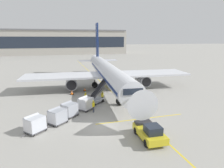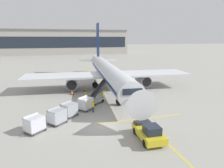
{
  "view_description": "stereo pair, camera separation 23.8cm",
  "coord_description": "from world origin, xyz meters",
  "px_view_note": "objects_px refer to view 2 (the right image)",
  "views": [
    {
      "loc": [
        -4.86,
        -21.03,
        10.23
      ],
      "look_at": [
        4.19,
        10.22,
        2.74
      ],
      "focal_mm": 32.05,
      "sensor_mm": 36.0,
      "label": 1
    },
    {
      "loc": [
        -4.64,
        -21.1,
        10.23
      ],
      "look_at": [
        4.19,
        10.22,
        2.74
      ],
      "focal_mm": 32.05,
      "sensor_mm": 36.0,
      "label": 2
    }
  ],
  "objects_px": {
    "ground_crew_by_loader": "(102,96)",
    "safety_cone_wingtip": "(85,89)",
    "safety_cone_nose_mark": "(72,92)",
    "pushback_tug": "(149,132)",
    "parked_airplane": "(108,72)",
    "safety_cone_engine_keepout": "(86,96)",
    "baggage_cart_third": "(57,116)",
    "baggage_cart_fourth": "(34,123)",
    "belt_loader": "(95,98)",
    "baggage_cart_lead": "(85,103)",
    "ground_crew_by_carts": "(93,105)",
    "ground_crew_marshaller": "(86,97)",
    "baggage_cart_second": "(69,109)"
  },
  "relations": [
    {
      "from": "baggage_cart_lead",
      "to": "ground_crew_by_carts",
      "type": "height_order",
      "value": "baggage_cart_lead"
    },
    {
      "from": "safety_cone_wingtip",
      "to": "safety_cone_nose_mark",
      "type": "bearing_deg",
      "value": -145.03
    },
    {
      "from": "baggage_cart_second",
      "to": "baggage_cart_third",
      "type": "relative_size",
      "value": 1.0
    },
    {
      "from": "belt_loader",
      "to": "safety_cone_nose_mark",
      "type": "relative_size",
      "value": 6.1
    },
    {
      "from": "parked_airplane",
      "to": "pushback_tug",
      "type": "distance_m",
      "value": 22.27
    },
    {
      "from": "parked_airplane",
      "to": "baggage_cart_fourth",
      "type": "height_order",
      "value": "parked_airplane"
    },
    {
      "from": "parked_airplane",
      "to": "baggage_cart_lead",
      "type": "height_order",
      "value": "parked_airplane"
    },
    {
      "from": "parked_airplane",
      "to": "safety_cone_engine_keepout",
      "type": "distance_m",
      "value": 8.32
    },
    {
      "from": "ground_crew_by_loader",
      "to": "safety_cone_wingtip",
      "type": "bearing_deg",
      "value": 103.09
    },
    {
      "from": "pushback_tug",
      "to": "ground_crew_by_carts",
      "type": "xyz_separation_m",
      "value": [
        -4.06,
        9.27,
        0.17
      ]
    },
    {
      "from": "ground_crew_by_carts",
      "to": "safety_cone_nose_mark",
      "type": "distance_m",
      "value": 10.36
    },
    {
      "from": "belt_loader",
      "to": "ground_crew_by_carts",
      "type": "height_order",
      "value": "belt_loader"
    },
    {
      "from": "baggage_cart_third",
      "to": "safety_cone_engine_keepout",
      "type": "height_order",
      "value": "baggage_cart_third"
    },
    {
      "from": "ground_crew_by_loader",
      "to": "safety_cone_wingtip",
      "type": "xyz_separation_m",
      "value": [
        -1.78,
        7.67,
        -0.67
      ]
    },
    {
      "from": "ground_crew_by_carts",
      "to": "safety_cone_wingtip",
      "type": "bearing_deg",
      "value": 87.28
    },
    {
      "from": "belt_loader",
      "to": "ground_crew_by_carts",
      "type": "distance_m",
      "value": 4.05
    },
    {
      "from": "belt_loader",
      "to": "baggage_cart_third",
      "type": "relative_size",
      "value": 1.79
    },
    {
      "from": "baggage_cart_lead",
      "to": "baggage_cart_second",
      "type": "relative_size",
      "value": 1.0
    },
    {
      "from": "belt_loader",
      "to": "ground_crew_by_carts",
      "type": "relative_size",
      "value": 2.63
    },
    {
      "from": "parked_airplane",
      "to": "baggage_cart_fourth",
      "type": "bearing_deg",
      "value": -127.27
    },
    {
      "from": "baggage_cart_second",
      "to": "baggage_cart_third",
      "type": "distance_m",
      "value": 2.52
    },
    {
      "from": "baggage_cart_second",
      "to": "baggage_cart_third",
      "type": "height_order",
      "value": "same"
    },
    {
      "from": "baggage_cart_lead",
      "to": "safety_cone_engine_keepout",
      "type": "height_order",
      "value": "baggage_cart_lead"
    },
    {
      "from": "parked_airplane",
      "to": "safety_cone_wingtip",
      "type": "distance_m",
      "value": 5.86
    },
    {
      "from": "ground_crew_by_loader",
      "to": "ground_crew_marshaller",
      "type": "bearing_deg",
      "value": 177.35
    },
    {
      "from": "ground_crew_marshaller",
      "to": "safety_cone_nose_mark",
      "type": "distance_m",
      "value": 5.94
    },
    {
      "from": "belt_loader",
      "to": "pushback_tug",
      "type": "height_order",
      "value": "belt_loader"
    },
    {
      "from": "ground_crew_by_carts",
      "to": "safety_cone_nose_mark",
      "type": "relative_size",
      "value": 2.32
    },
    {
      "from": "belt_loader",
      "to": "ground_crew_by_loader",
      "type": "bearing_deg",
      "value": 18.23
    },
    {
      "from": "baggage_cart_lead",
      "to": "baggage_cart_third",
      "type": "relative_size",
      "value": 1.0
    },
    {
      "from": "parked_airplane",
      "to": "safety_cone_wingtip",
      "type": "relative_size",
      "value": 64.04
    },
    {
      "from": "safety_cone_nose_mark",
      "to": "baggage_cart_fourth",
      "type": "bearing_deg",
      "value": -110.27
    },
    {
      "from": "baggage_cart_third",
      "to": "baggage_cart_fourth",
      "type": "height_order",
      "value": "same"
    },
    {
      "from": "parked_airplane",
      "to": "pushback_tug",
      "type": "bearing_deg",
      "value": -93.77
    },
    {
      "from": "baggage_cart_lead",
      "to": "pushback_tug",
      "type": "distance_m",
      "value": 11.68
    },
    {
      "from": "safety_cone_engine_keepout",
      "to": "pushback_tug",
      "type": "bearing_deg",
      "value": -76.4
    },
    {
      "from": "safety_cone_nose_mark",
      "to": "pushback_tug",
      "type": "bearing_deg",
      "value": -72.29
    },
    {
      "from": "belt_loader",
      "to": "safety_cone_wingtip",
      "type": "xyz_separation_m",
      "value": [
        -0.48,
        8.1,
        -0.6
      ]
    },
    {
      "from": "pushback_tug",
      "to": "baggage_cart_third",
      "type": "bearing_deg",
      "value": 143.41
    },
    {
      "from": "baggage_cart_lead",
      "to": "safety_cone_engine_keepout",
      "type": "distance_m",
      "value": 6.13
    },
    {
      "from": "baggage_cart_fourth",
      "to": "safety_cone_nose_mark",
      "type": "height_order",
      "value": "baggage_cart_fourth"
    },
    {
      "from": "pushback_tug",
      "to": "safety_cone_nose_mark",
      "type": "distance_m",
      "value": 20.36
    },
    {
      "from": "baggage_cart_second",
      "to": "baggage_cart_fourth",
      "type": "xyz_separation_m",
      "value": [
        -4.02,
        -3.61,
        0.0
      ]
    },
    {
      "from": "parked_airplane",
      "to": "belt_loader",
      "type": "xyz_separation_m",
      "value": [
        -4.47,
        -8.89,
        -2.45
      ]
    },
    {
      "from": "belt_loader",
      "to": "safety_cone_nose_mark",
      "type": "bearing_deg",
      "value": 117.14
    },
    {
      "from": "baggage_cart_lead",
      "to": "baggage_cart_second",
      "type": "xyz_separation_m",
      "value": [
        -2.48,
        -1.88,
        0.0
      ]
    },
    {
      "from": "safety_cone_engine_keepout",
      "to": "safety_cone_nose_mark",
      "type": "xyz_separation_m",
      "value": [
        -2.18,
        2.81,
        0.02
      ]
    },
    {
      "from": "baggage_cart_fourth",
      "to": "ground_crew_marshaller",
      "type": "xyz_separation_m",
      "value": [
        7.01,
        8.67,
        -0.0
      ]
    },
    {
      "from": "ground_crew_by_carts",
      "to": "baggage_cart_third",
      "type": "bearing_deg",
      "value": -152.67
    },
    {
      "from": "ground_crew_by_carts",
      "to": "belt_loader",
      "type": "bearing_deg",
      "value": 74.93
    }
  ]
}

